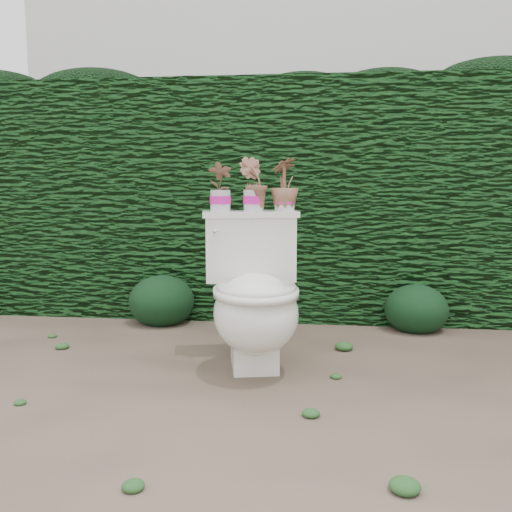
# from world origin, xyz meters

# --- Properties ---
(ground) EXTENTS (60.00, 60.00, 0.00)m
(ground) POSITION_xyz_m (0.00, 0.00, 0.00)
(ground) COLOR #796553
(ground) RESTS_ON ground
(hedge) EXTENTS (8.00, 1.00, 1.60)m
(hedge) POSITION_xyz_m (0.00, 1.60, 0.80)
(hedge) COLOR #1B501A
(hedge) RESTS_ON ground
(house_wall) EXTENTS (8.00, 3.50, 4.00)m
(house_wall) POSITION_xyz_m (0.60, 6.00, 2.00)
(house_wall) COLOR silver
(house_wall) RESTS_ON ground
(toilet) EXTENTS (0.59, 0.76, 0.78)m
(toilet) POSITION_xyz_m (-0.10, 0.17, 0.36)
(toilet) COLOR white
(toilet) RESTS_ON ground
(potted_plant_left) EXTENTS (0.14, 0.10, 0.24)m
(potted_plant_left) POSITION_xyz_m (-0.30, 0.37, 0.90)
(potted_plant_left) COLOR #356B21
(potted_plant_left) RESTS_ON toilet
(potted_plant_center) EXTENTS (0.16, 0.13, 0.27)m
(potted_plant_center) POSITION_xyz_m (-0.13, 0.41, 0.91)
(potted_plant_center) COLOR #356B21
(potted_plant_center) RESTS_ON toilet
(potted_plant_right) EXTENTS (0.20, 0.20, 0.26)m
(potted_plant_right) POSITION_xyz_m (0.03, 0.44, 0.91)
(potted_plant_right) COLOR #356B21
(potted_plant_right) RESTS_ON toilet
(liriope_clump_1) EXTENTS (0.43, 0.43, 0.35)m
(liriope_clump_1) POSITION_xyz_m (-0.83, 1.04, 0.17)
(liriope_clump_1) COLOR #123517
(liriope_clump_1) RESTS_ON ground
(liriope_clump_2) EXTENTS (0.40, 0.40, 0.32)m
(liriope_clump_2) POSITION_xyz_m (0.82, 1.05, 0.16)
(liriope_clump_2) COLOR #123517
(liriope_clump_2) RESTS_ON ground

